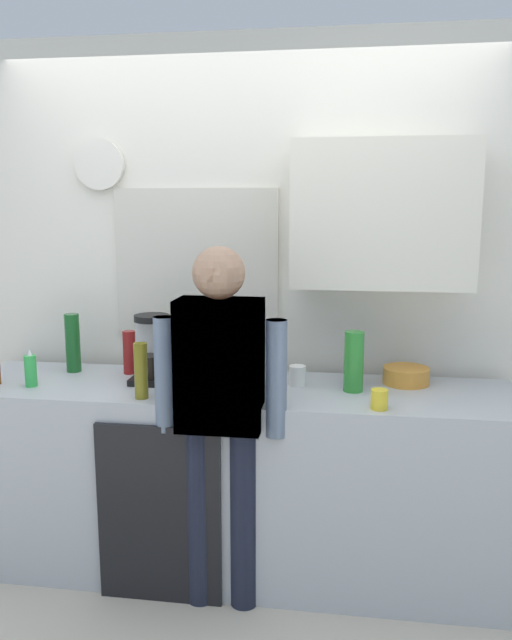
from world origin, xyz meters
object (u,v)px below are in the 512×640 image
bottle_olive_oil (141,371)px  cup_blue_mug (353,373)px  mixing_bowl (406,376)px  potted_plant (181,346)px  coffee_maker (155,351)px  cup_yellow_cup (379,399)px  dish_soap (31,370)px  bottle_dark_sauce (197,378)px  cup_white_mug (297,376)px  bottle_green_wine (73,343)px  bottle_red_vinegar (129,352)px  person_guest (220,400)px  person_at_sink (220,400)px  bottle_clear_soda (354,362)px

bottle_olive_oil → cup_blue_mug: size_ratio=2.50×
mixing_bowl → potted_plant: (-1.12, 0.06, 0.09)m
coffee_maker → cup_yellow_cup: size_ratio=3.88×
dish_soap → potted_plant: bearing=30.2°
bottle_dark_sauce → mixing_bowl: (0.94, 0.36, -0.05)m
cup_yellow_cup → cup_white_mug: size_ratio=0.89×
coffee_maker → cup_white_mug: 0.70m
cup_blue_mug → dish_soap: 1.53m
bottle_green_wine → bottle_red_vinegar: bearing=0.8°
bottle_dark_sauce → mixing_bowl: bearing=20.9°
bottle_olive_oil → person_guest: 0.39m
bottle_olive_oil → cup_blue_mug: (0.93, 0.38, -0.07)m
person_at_sink → person_guest: 0.00m
person_at_sink → person_guest: size_ratio=1.00×
mixing_bowl → dish_soap: 1.78m
bottle_red_vinegar → mixing_bowl: bottle_red_vinegar is taller
bottle_green_wine → potted_plant: bearing=8.3°
cup_white_mug → potted_plant: size_ratio=0.41×
cup_yellow_cup → person_guest: person_guest is taller
bottle_green_wine → coffee_maker: bearing=-12.5°
cup_white_mug → mixing_bowl: cup_white_mug is taller
person_guest → potted_plant: bearing=-74.6°
cup_blue_mug → person_guest: 0.72m
mixing_bowl → cup_white_mug: bearing=-168.5°
person_at_sink → bottle_olive_oil: bearing=175.8°
bottle_dark_sauce → cup_yellow_cup: bearing=-3.8°
bottle_dark_sauce → bottle_clear_soda: bottle_clear_soda is taller
coffee_maker → cup_white_mug: (0.69, 0.02, -0.10)m
bottle_green_wine → cup_white_mug: size_ratio=3.16×
bottle_olive_oil → bottle_red_vinegar: bearing=116.2°
bottle_green_wine → bottle_red_vinegar: 0.30m
coffee_maker → person_at_sink: bearing=-41.7°
cup_yellow_cup → dish_soap: 1.62m
person_at_sink → mixing_bowl: bearing=36.2°
coffee_maker → potted_plant: (0.08, 0.18, -0.01)m
cup_blue_mug → mixing_bowl: bearing=6.6°
potted_plant → person_at_sink: (0.31, -0.54, -0.10)m
bottle_olive_oil → cup_white_mug: size_ratio=2.63×
potted_plant → person_guest: (0.31, -0.54, -0.10)m
bottle_clear_soda → bottle_dark_sauce: bearing=-164.0°
cup_white_mug → mixing_bowl: 0.52m
cup_yellow_cup → cup_blue_mug: cup_blue_mug is taller
bottle_dark_sauce → potted_plant: bearing=113.7°
coffee_maker → bottle_clear_soda: 0.96m
bottle_green_wine → cup_blue_mug: size_ratio=3.00×
bottle_clear_soda → mixing_bowl: (0.25, 0.16, -0.10)m
bottle_olive_oil → person_guest: (0.37, -0.07, -0.09)m
person_guest → cup_white_mug: bearing=-143.9°
bottle_green_wine → cup_yellow_cup: bottle_green_wine is taller
cup_blue_mug → potted_plant: (-0.87, 0.09, 0.08)m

